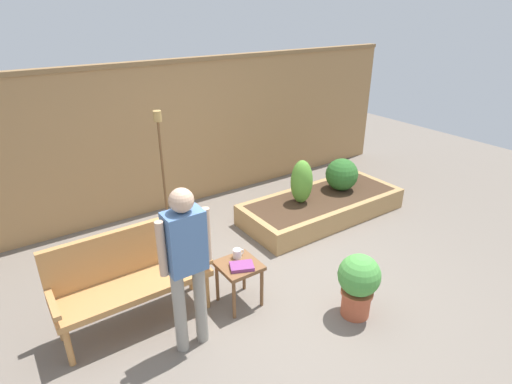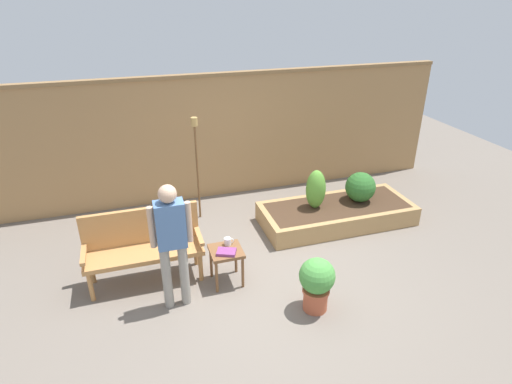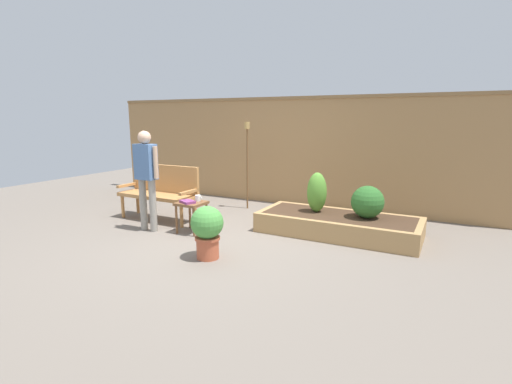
{
  "view_description": "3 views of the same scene",
  "coord_description": "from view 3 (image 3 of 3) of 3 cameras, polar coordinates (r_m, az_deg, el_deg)",
  "views": [
    {
      "loc": [
        -2.21,
        -2.87,
        2.85
      ],
      "look_at": [
        0.46,
        1.02,
        0.69
      ],
      "focal_mm": 29.01,
      "sensor_mm": 36.0,
      "label": 1
    },
    {
      "loc": [
        -1.37,
        -4.25,
        3.41
      ],
      "look_at": [
        0.14,
        0.57,
        0.96
      ],
      "focal_mm": 29.8,
      "sensor_mm": 36.0,
      "label": 2
    },
    {
      "loc": [
        3.15,
        -4.49,
        1.76
      ],
      "look_at": [
        0.3,
        0.86,
        0.56
      ],
      "focal_mm": 26.64,
      "sensor_mm": 36.0,
      "label": 3
    }
  ],
  "objects": [
    {
      "name": "book_on_table",
      "position": [
        5.86,
        -10.25,
        -1.44
      ],
      "size": [
        0.27,
        0.24,
        0.04
      ],
      "primitive_type": "cube",
      "rotation": [
        0.0,
        0.0,
        -0.41
      ],
      "color": "#7F3875",
      "rests_on": "side_table"
    },
    {
      "name": "potted_boxwood",
      "position": [
        4.81,
        -7.34,
        -5.48
      ],
      "size": [
        0.41,
        0.41,
        0.68
      ],
      "color": "#B75638",
      "rests_on": "ground_plane"
    },
    {
      "name": "garden_bench",
      "position": [
        6.82,
        -14.08,
        0.56
      ],
      "size": [
        1.44,
        0.48,
        0.94
      ],
      "color": "#B77F47",
      "rests_on": "ground_plane"
    },
    {
      "name": "side_table",
      "position": [
        5.93,
        -9.67,
        -2.28
      ],
      "size": [
        0.4,
        0.4,
        0.48
      ],
      "color": "brown",
      "rests_on": "ground_plane"
    },
    {
      "name": "shrub_far_corner",
      "position": [
        5.8,
        16.4,
        -1.44
      ],
      "size": [
        0.48,
        0.48,
        0.48
      ],
      "color": "brown",
      "rests_on": "raised_planter_bed"
    },
    {
      "name": "person_by_bench",
      "position": [
        6.08,
        -16.16,
        2.92
      ],
      "size": [
        0.47,
        0.2,
        1.56
      ],
      "color": "gray",
      "rests_on": "ground_plane"
    },
    {
      "name": "raised_planter_bed",
      "position": [
        5.94,
        12.2,
        -4.82
      ],
      "size": [
        2.4,
        1.0,
        0.3
      ],
      "color": "#AD8451",
      "rests_on": "ground_plane"
    },
    {
      "name": "ground_plane",
      "position": [
        5.76,
        -6.72,
        -6.71
      ],
      "size": [
        14.0,
        14.0,
        0.0
      ],
      "primitive_type": "plane",
      "color": "#70665B"
    },
    {
      "name": "cup_on_table",
      "position": [
        5.95,
        -8.7,
        -0.91
      ],
      "size": [
        0.13,
        0.09,
        0.09
      ],
      "color": "white",
      "rests_on": "side_table"
    },
    {
      "name": "tiki_torch",
      "position": [
        7.29,
        -1.34,
        6.36
      ],
      "size": [
        0.1,
        0.1,
        1.67
      ],
      "color": "brown",
      "rests_on": "ground_plane"
    },
    {
      "name": "fence_back",
      "position": [
        7.78,
        4.09,
        6.22
      ],
      "size": [
        8.4,
        0.14,
        2.16
      ],
      "color": "#A37A4C",
      "rests_on": "ground_plane"
    },
    {
      "name": "shrub_near_bench",
      "position": [
        5.98,
        9.13,
        -0.05
      ],
      "size": [
        0.3,
        0.3,
        0.62
      ],
      "color": "brown",
      "rests_on": "raised_planter_bed"
    }
  ]
}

